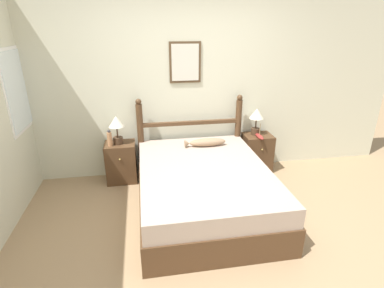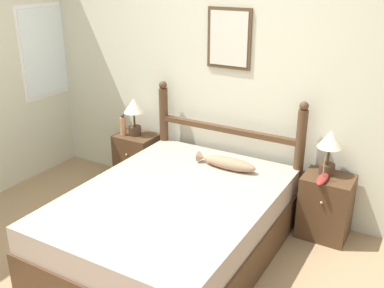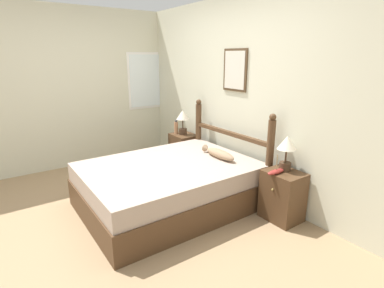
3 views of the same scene
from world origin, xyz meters
TOP-DOWN VIEW (x-y plane):
  - ground_plane at (0.00, 0.00)m, footprint 16.00×16.00m
  - wall_back at (-0.00, 1.73)m, footprint 6.40×0.08m
  - wall_left at (-2.13, 0.03)m, footprint 0.08×6.40m
  - bed at (0.05, 0.62)m, footprint 1.52×2.02m
  - headboard at (0.05, 1.58)m, footprint 1.52×0.09m
  - nightstand_left at (-0.96, 1.50)m, footprint 0.41×0.37m
  - nightstand_right at (1.06, 1.50)m, footprint 0.41×0.37m
  - table_lamp_left at (-0.97, 1.50)m, footprint 0.21×0.21m
  - table_lamp_right at (1.02, 1.54)m, footprint 0.21×0.21m
  - bottle at (-1.08, 1.43)m, footprint 0.06×0.06m
  - model_boat at (1.03, 1.39)m, footprint 0.08×0.26m
  - fish_pillow at (0.21, 1.27)m, footprint 0.57×0.14m

SIDE VIEW (x-z plane):
  - ground_plane at x=0.00m, z-range 0.00..0.00m
  - bed at x=0.05m, z-range 0.00..0.54m
  - nightstand_left at x=-0.96m, z-range 0.00..0.57m
  - nightstand_right at x=1.06m, z-range 0.00..0.57m
  - model_boat at x=1.03m, z-range 0.49..0.70m
  - fish_pillow at x=0.21m, z-range 0.54..0.65m
  - headboard at x=0.05m, z-range 0.04..1.20m
  - bottle at x=-1.08m, z-range 0.56..0.79m
  - table_lamp_left at x=-0.97m, z-range 0.64..1.03m
  - table_lamp_right at x=1.02m, z-range 0.64..1.03m
  - wall_left at x=-2.13m, z-range 0.00..2.55m
  - wall_back at x=0.00m, z-range 0.00..2.55m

